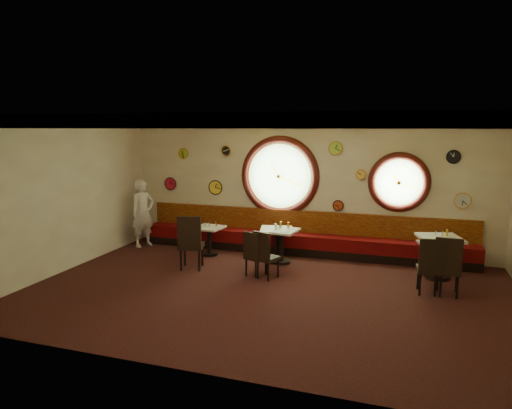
% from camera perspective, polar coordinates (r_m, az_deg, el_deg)
% --- Properties ---
extents(floor, '(9.00, 6.00, 0.00)m').
position_cam_1_polar(floor, '(8.66, 1.52, -10.86)').
color(floor, black).
rests_on(floor, ground).
extents(ceiling, '(9.00, 6.00, 0.02)m').
position_cam_1_polar(ceiling, '(8.12, 1.62, 10.81)').
color(ceiling, gold).
rests_on(ceiling, wall_back).
extents(wall_back, '(9.00, 0.02, 3.20)m').
position_cam_1_polar(wall_back, '(11.12, 5.98, 2.18)').
color(wall_back, beige).
rests_on(wall_back, floor).
extents(wall_front, '(9.00, 0.02, 3.20)m').
position_cam_1_polar(wall_front, '(5.50, -7.42, -5.56)').
color(wall_front, beige).
rests_on(wall_front, floor).
extents(wall_left, '(0.02, 6.00, 3.20)m').
position_cam_1_polar(wall_left, '(10.44, -22.84, 0.99)').
color(wall_left, beige).
rests_on(wall_left, floor).
extents(molding_back, '(9.00, 0.10, 0.18)m').
position_cam_1_polar(molding_back, '(10.98, 6.07, 9.99)').
color(molding_back, '#3C0F0B').
rests_on(molding_back, wall_back).
extents(molding_front, '(9.00, 0.10, 0.18)m').
position_cam_1_polar(molding_front, '(5.35, -7.54, 10.37)').
color(molding_front, '#3C0F0B').
rests_on(molding_front, wall_back).
extents(molding_left, '(0.10, 6.00, 0.18)m').
position_cam_1_polar(molding_left, '(10.31, -23.19, 9.30)').
color(molding_left, '#3C0F0B').
rests_on(molding_left, wall_back).
extents(banquette_base, '(8.00, 0.55, 0.20)m').
position_cam_1_polar(banquette_base, '(11.15, 5.54, -5.66)').
color(banquette_base, black).
rests_on(banquette_base, floor).
extents(banquette_seat, '(8.00, 0.55, 0.30)m').
position_cam_1_polar(banquette_seat, '(11.08, 5.56, -4.42)').
color(banquette_seat, '#54070A').
rests_on(banquette_seat, banquette_base).
extents(banquette_back, '(8.00, 0.10, 0.55)m').
position_cam_1_polar(banquette_back, '(11.20, 5.84, -2.17)').
color(banquette_back, '#5D0E07').
rests_on(banquette_back, wall_back).
extents(porthole_left_glass, '(1.66, 0.02, 1.66)m').
position_cam_1_polar(porthole_left_glass, '(11.22, 3.00, 3.58)').
color(porthole_left_glass, '#88BD71').
rests_on(porthole_left_glass, wall_back).
extents(porthole_left_frame, '(1.98, 0.18, 1.98)m').
position_cam_1_polar(porthole_left_frame, '(11.21, 2.98, 3.57)').
color(porthole_left_frame, '#3C0F0B').
rests_on(porthole_left_frame, wall_back).
extents(porthole_left_ring, '(1.61, 0.03, 1.61)m').
position_cam_1_polar(porthole_left_ring, '(11.18, 2.94, 3.55)').
color(porthole_left_ring, gold).
rests_on(porthole_left_ring, wall_back).
extents(porthole_right_glass, '(1.10, 0.02, 1.10)m').
position_cam_1_polar(porthole_right_glass, '(10.85, 17.44, 2.67)').
color(porthole_right_glass, '#88BD71').
rests_on(porthole_right_glass, wall_back).
extents(porthole_right_frame, '(1.38, 0.18, 1.38)m').
position_cam_1_polar(porthole_right_frame, '(10.83, 17.44, 2.66)').
color(porthole_right_frame, '#3C0F0B').
rests_on(porthole_right_frame, wall_back).
extents(porthole_right_ring, '(1.09, 0.03, 1.09)m').
position_cam_1_polar(porthole_right_ring, '(10.80, 17.44, 2.64)').
color(porthole_right_ring, gold).
rests_on(porthole_right_ring, wall_back).
extents(wall_clock_0, '(0.34, 0.03, 0.34)m').
position_cam_1_polar(wall_clock_0, '(10.93, 24.43, 0.44)').
color(wall_clock_0, silver).
rests_on(wall_clock_0, wall_back).
extents(wall_clock_1, '(0.32, 0.03, 0.32)m').
position_cam_1_polar(wall_clock_1, '(12.35, -10.63, 2.58)').
color(wall_clock_1, red).
rests_on(wall_clock_1, wall_back).
extents(wall_clock_2, '(0.36, 0.03, 0.36)m').
position_cam_1_polar(wall_clock_2, '(11.79, -5.07, 2.13)').
color(wall_clock_2, yellow).
rests_on(wall_clock_2, wall_back).
extents(wall_clock_3, '(0.22, 0.03, 0.22)m').
position_cam_1_polar(wall_clock_3, '(10.84, 12.98, 3.66)').
color(wall_clock_3, '#F7D152').
rests_on(wall_clock_3, wall_back).
extents(wall_clock_4, '(0.30, 0.03, 0.30)m').
position_cam_1_polar(wall_clock_4, '(10.86, 9.92, 6.95)').
color(wall_clock_4, '#9DDC44').
rests_on(wall_clock_4, wall_back).
extents(wall_clock_5, '(0.26, 0.03, 0.26)m').
position_cam_1_polar(wall_clock_5, '(12.09, -9.08, 6.28)').
color(wall_clock_5, '#99C126').
rests_on(wall_clock_5, wall_back).
extents(wall_clock_6, '(0.24, 0.03, 0.24)m').
position_cam_1_polar(wall_clock_6, '(11.59, -3.76, 6.74)').
color(wall_clock_6, black).
rests_on(wall_clock_6, wall_back).
extents(wall_clock_7, '(0.28, 0.03, 0.28)m').
position_cam_1_polar(wall_clock_7, '(10.81, 23.46, 5.49)').
color(wall_clock_7, black).
rests_on(wall_clock_7, wall_back).
extents(wall_clock_8, '(0.24, 0.03, 0.24)m').
position_cam_1_polar(wall_clock_8, '(10.99, 10.24, -0.11)').
color(wall_clock_8, '#C84317').
rests_on(wall_clock_8, wall_back).
extents(table_a, '(0.69, 0.69, 0.69)m').
position_cam_1_polar(table_a, '(10.97, -5.88, -4.09)').
color(table_a, black).
rests_on(table_a, floor).
extents(table_b, '(0.85, 0.85, 0.78)m').
position_cam_1_polar(table_b, '(10.36, 2.55, -4.58)').
color(table_b, black).
rests_on(table_b, floor).
extents(table_c, '(0.78, 0.78, 0.77)m').
position_cam_1_polar(table_c, '(10.31, 3.14, -4.69)').
color(table_c, black).
rests_on(table_c, floor).
extents(table_d, '(0.76, 0.76, 0.69)m').
position_cam_1_polar(table_d, '(10.08, 21.47, -5.98)').
color(table_d, black).
rests_on(table_d, floor).
extents(table_e, '(0.97, 0.97, 0.87)m').
position_cam_1_polar(table_e, '(9.95, 21.91, -5.55)').
color(table_e, black).
rests_on(table_e, floor).
extents(chair_a, '(0.61, 0.61, 0.74)m').
position_cam_1_polar(chair_a, '(9.84, -8.21, -4.29)').
color(chair_a, black).
rests_on(chair_a, floor).
extents(chair_b, '(0.54, 0.54, 0.61)m').
position_cam_1_polar(chair_b, '(9.21, 1.04, -5.94)').
color(chair_b, black).
rests_on(chair_b, floor).
extents(chair_c, '(0.51, 0.51, 0.58)m').
position_cam_1_polar(chair_c, '(9.33, -0.23, -5.85)').
color(chair_c, black).
rests_on(chair_c, floor).
extents(chair_d, '(0.49, 0.49, 0.68)m').
position_cam_1_polar(chair_d, '(8.95, 22.85, -6.71)').
color(chair_d, black).
rests_on(chair_d, floor).
extents(chair_e, '(0.48, 0.48, 0.66)m').
position_cam_1_polar(chair_e, '(8.90, 21.04, -6.80)').
color(chair_e, black).
rests_on(chair_e, floor).
extents(condiment_a_salt, '(0.03, 0.03, 0.10)m').
position_cam_1_polar(condiment_a_salt, '(10.95, -6.32, -2.49)').
color(condiment_a_salt, silver).
rests_on(condiment_a_salt, table_a).
extents(condiment_b_salt, '(0.04, 0.04, 0.11)m').
position_cam_1_polar(condiment_b_salt, '(10.34, 2.45, -2.66)').
color(condiment_b_salt, silver).
rests_on(condiment_b_salt, table_b).
extents(condiment_c_salt, '(0.03, 0.03, 0.09)m').
position_cam_1_polar(condiment_c_salt, '(10.26, 2.59, -2.86)').
color(condiment_c_salt, silver).
rests_on(condiment_c_salt, table_c).
extents(condiment_d_salt, '(0.04, 0.04, 0.10)m').
position_cam_1_polar(condiment_d_salt, '(10.08, 21.36, -4.18)').
color(condiment_d_salt, '#BAB9BE').
rests_on(condiment_d_salt, table_d).
extents(condiment_a_pepper, '(0.03, 0.03, 0.10)m').
position_cam_1_polar(condiment_a_pepper, '(10.93, -5.89, -2.51)').
color(condiment_a_pepper, silver).
rests_on(condiment_a_pepper, table_a).
extents(condiment_b_pepper, '(0.04, 0.04, 0.11)m').
position_cam_1_polar(condiment_b_pepper, '(10.20, 2.52, -2.83)').
color(condiment_b_pepper, silver).
rests_on(condiment_b_pepper, table_b).
extents(condiment_c_pepper, '(0.04, 0.04, 0.10)m').
position_cam_1_polar(condiment_c_pepper, '(10.22, 2.98, -2.88)').
color(condiment_c_pepper, silver).
rests_on(condiment_c_pepper, table_c).
extents(condiment_d_pepper, '(0.04, 0.04, 0.10)m').
position_cam_1_polar(condiment_d_pepper, '(9.99, 21.89, -4.34)').
color(condiment_d_pepper, silver).
rests_on(condiment_d_pepper, table_d).
extents(condiment_a_bottle, '(0.05, 0.05, 0.15)m').
position_cam_1_polar(condiment_a_bottle, '(10.95, -4.98, -2.33)').
color(condiment_a_bottle, gold).
rests_on(condiment_a_bottle, table_a).
extents(condiment_b_bottle, '(0.05, 0.05, 0.15)m').
position_cam_1_polar(condiment_b_bottle, '(10.33, 3.12, -2.56)').
color(condiment_b_bottle, gold).
rests_on(condiment_b_bottle, table_b).
extents(condiment_c_bottle, '(0.05, 0.05, 0.15)m').
position_cam_1_polar(condiment_c_bottle, '(10.32, 4.05, -2.63)').
color(condiment_c_bottle, gold).
rests_on(condiment_c_bottle, table_c).
extents(condiment_d_bottle, '(0.05, 0.05, 0.16)m').
position_cam_1_polar(condiment_d_bottle, '(10.04, 22.03, -4.09)').
color(condiment_d_bottle, gold).
rests_on(condiment_d_bottle, table_d).
extents(condiment_e_salt, '(0.03, 0.03, 0.09)m').
position_cam_1_polar(condiment_e_salt, '(9.95, 21.54, -3.36)').
color(condiment_e_salt, silver).
rests_on(condiment_e_salt, table_e).
extents(condiment_e_pepper, '(0.04, 0.04, 0.10)m').
position_cam_1_polar(condiment_e_pepper, '(9.90, 22.28, -3.43)').
color(condiment_e_pepper, silver).
rests_on(condiment_e_pepper, table_e).
extents(condiment_e_bottle, '(0.04, 0.04, 0.14)m').
position_cam_1_polar(condiment_e_bottle, '(9.98, 22.76, -3.25)').
color(condiment_e_bottle, gold).
rests_on(condiment_e_bottle, table_e).
extents(waiter, '(0.65, 0.75, 1.72)m').
position_cam_1_polar(waiter, '(12.00, -13.94, -1.06)').
color(waiter, white).
rests_on(waiter, floor).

